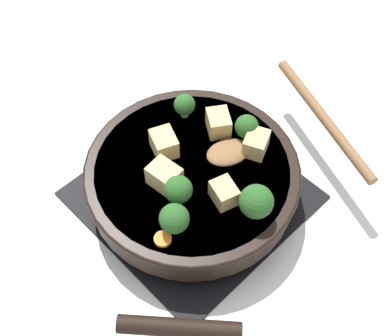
# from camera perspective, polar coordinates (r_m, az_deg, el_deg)

# --- Properties ---
(ground_plane) EXTENTS (2.40, 2.40, 0.00)m
(ground_plane) POSITION_cam_1_polar(r_m,az_deg,el_deg) (0.85, 0.00, -2.99)
(ground_plane) COLOR silver
(front_burner_grate) EXTENTS (0.31, 0.31, 0.03)m
(front_burner_grate) POSITION_cam_1_polar(r_m,az_deg,el_deg) (0.84, 0.00, -2.55)
(front_burner_grate) COLOR black
(front_burner_grate) RESTS_ON ground_plane
(skillet_pan) EXTENTS (0.38, 0.40, 0.05)m
(skillet_pan) POSITION_cam_1_polar(r_m,az_deg,el_deg) (0.80, -0.01, -1.02)
(skillet_pan) COLOR black
(skillet_pan) RESTS_ON front_burner_grate
(wooden_spoon) EXTENTS (0.25, 0.25, 0.02)m
(wooden_spoon) POSITION_cam_1_polar(r_m,az_deg,el_deg) (0.83, 10.04, 3.86)
(wooden_spoon) COLOR brown
(wooden_spoon) RESTS_ON skillet_pan
(tofu_cube_center_large) EXTENTS (0.05, 0.05, 0.03)m
(tofu_cube_center_large) POSITION_cam_1_polar(r_m,az_deg,el_deg) (0.82, 2.84, 4.83)
(tofu_cube_center_large) COLOR #DBB770
(tofu_cube_center_large) RESTS_ON skillet_pan
(tofu_cube_near_handle) EXTENTS (0.05, 0.04, 0.03)m
(tofu_cube_near_handle) POSITION_cam_1_polar(r_m,az_deg,el_deg) (0.75, 3.43, -2.69)
(tofu_cube_near_handle) COLOR #DBB770
(tofu_cube_near_handle) RESTS_ON skillet_pan
(tofu_cube_east_chunk) EXTENTS (0.05, 0.05, 0.03)m
(tofu_cube_east_chunk) POSITION_cam_1_polar(r_m,az_deg,el_deg) (0.80, 6.84, 2.61)
(tofu_cube_east_chunk) COLOR #DBB770
(tofu_cube_east_chunk) RESTS_ON skillet_pan
(tofu_cube_west_chunk) EXTENTS (0.05, 0.04, 0.03)m
(tofu_cube_west_chunk) POSITION_cam_1_polar(r_m,az_deg,el_deg) (0.76, -2.97, -0.87)
(tofu_cube_west_chunk) COLOR #DBB770
(tofu_cube_west_chunk) RESTS_ON skillet_pan
(tofu_cube_back_piece) EXTENTS (0.05, 0.05, 0.03)m
(tofu_cube_back_piece) POSITION_cam_1_polar(r_m,az_deg,el_deg) (0.79, -3.00, 2.62)
(tofu_cube_back_piece) COLOR #DBB770
(tofu_cube_back_piece) RESTS_ON skillet_pan
(broccoli_floret_near_spoon) EXTENTS (0.03, 0.03, 0.04)m
(broccoli_floret_near_spoon) POSITION_cam_1_polar(r_m,az_deg,el_deg) (0.83, -0.80, 6.74)
(broccoli_floret_near_spoon) COLOR #709956
(broccoli_floret_near_spoon) RESTS_ON skillet_pan
(broccoli_floret_center_top) EXTENTS (0.05, 0.05, 0.05)m
(broccoli_floret_center_top) POSITION_cam_1_polar(r_m,az_deg,el_deg) (0.73, 6.87, -3.60)
(broccoli_floret_center_top) COLOR #709956
(broccoli_floret_center_top) RESTS_ON skillet_pan
(broccoli_floret_east_rim) EXTENTS (0.04, 0.04, 0.04)m
(broccoli_floret_east_rim) POSITION_cam_1_polar(r_m,az_deg,el_deg) (0.81, 5.84, 4.41)
(broccoli_floret_east_rim) COLOR #709956
(broccoli_floret_east_rim) RESTS_ON skillet_pan
(broccoli_floret_west_rim) EXTENTS (0.04, 0.04, 0.05)m
(broccoli_floret_west_rim) POSITION_cam_1_polar(r_m,az_deg,el_deg) (0.73, -1.46, -2.34)
(broccoli_floret_west_rim) COLOR #709956
(broccoli_floret_west_rim) RESTS_ON skillet_pan
(broccoli_floret_north_edge) EXTENTS (0.04, 0.04, 0.05)m
(broccoli_floret_north_edge) POSITION_cam_1_polar(r_m,az_deg,el_deg) (0.71, -1.91, -5.43)
(broccoli_floret_north_edge) COLOR #709956
(broccoli_floret_north_edge) RESTS_ON skillet_pan
(carrot_slice_orange_thin) EXTENTS (0.02, 0.02, 0.01)m
(carrot_slice_orange_thin) POSITION_cam_1_polar(r_m,az_deg,el_deg) (0.72, -3.14, -7.58)
(carrot_slice_orange_thin) COLOR orange
(carrot_slice_orange_thin) RESTS_ON skillet_pan
(carrot_slice_near_center) EXTENTS (0.02, 0.02, 0.01)m
(carrot_slice_near_center) POSITION_cam_1_polar(r_m,az_deg,el_deg) (0.84, 5.91, 4.56)
(carrot_slice_near_center) COLOR orange
(carrot_slice_near_center) RESTS_ON skillet_pan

